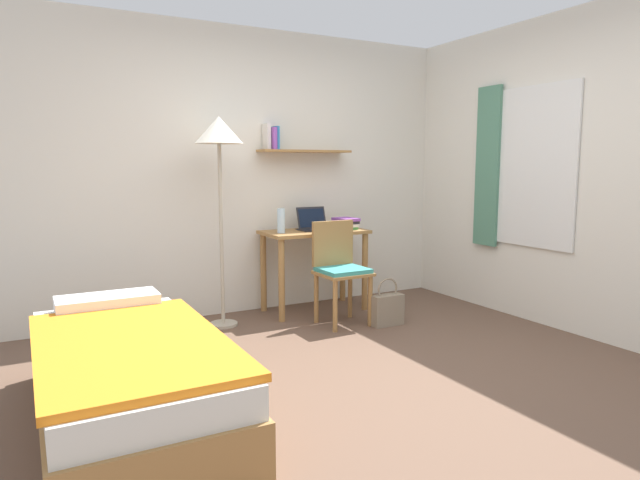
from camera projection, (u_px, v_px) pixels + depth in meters
The scene contains 11 objects.
ground_plane at pixel (371, 379), 3.56m from camera, with size 5.28×5.28×0.00m, color brown.
wall_back at pixel (253, 172), 5.15m from camera, with size 4.40×0.27×2.60m.
wall_right at pixel (584, 173), 4.38m from camera, with size 0.10×4.40×2.60m.
bed at pixel (129, 377), 2.96m from camera, with size 0.90×1.85×0.54m.
desk at pixel (314, 248), 5.19m from camera, with size 0.96×0.51×0.76m.
desk_chair at pixel (340, 267), 4.78m from camera, with size 0.43×0.40×0.88m.
standing_lamp at pixel (219, 142), 4.55m from camera, with size 0.40×0.40×1.76m.
laptop at pixel (314, 224), 5.20m from camera, with size 0.30×0.22×0.21m.
water_bottle at pixel (281, 221), 4.96m from camera, with size 0.07×0.07×0.22m, color silver.
book_stack at pixel (346, 223), 5.27m from camera, with size 0.21×0.25×0.11m.
handbag at pixel (387, 309), 4.75m from camera, with size 0.28×0.11×0.41m.
Camera 1 is at (-1.91, -2.84, 1.36)m, focal length 31.13 mm.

